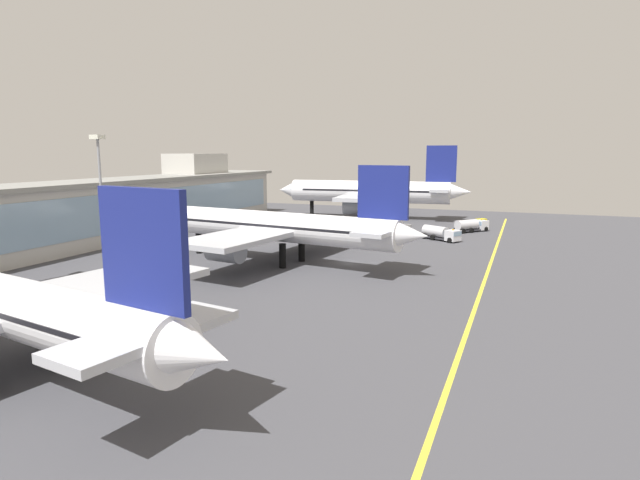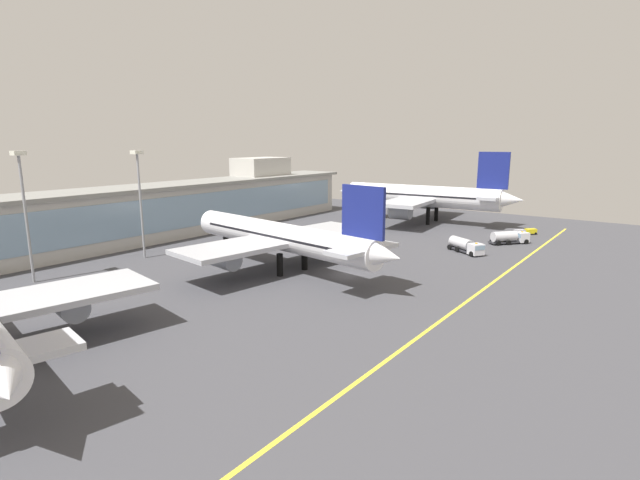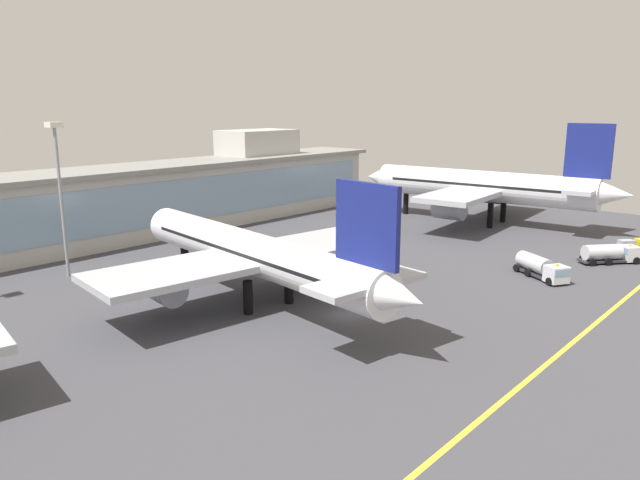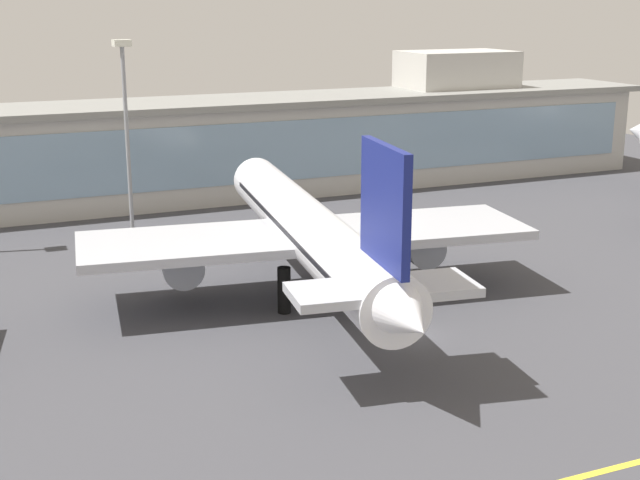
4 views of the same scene
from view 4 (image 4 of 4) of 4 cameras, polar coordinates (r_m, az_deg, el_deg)
The scene contains 5 objects.
ground_plane at distance 68.71m, azimuth 6.05°, elevation -6.16°, with size 180.00×180.00×0.00m, color #424247.
taxiway_centreline_stripe at distance 52.56m, azimuth 18.20°, elevation -13.99°, with size 144.00×0.50×0.01m, color yellow.
terminal_building at distance 115.79m, azimuth -6.24°, elevation 6.17°, with size 129.55×14.00×17.91m.
airliner_near_right at distance 74.93m, azimuth -0.74°, elevation 0.56°, with size 39.60×52.03×16.37m.
apron_light_mast_centre at distance 96.73m, azimuth -12.52°, elevation 8.41°, with size 1.80×1.80×21.05m.
Camera 4 is at (-31.82, -55.50, 25.07)m, focal length 49.30 mm.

